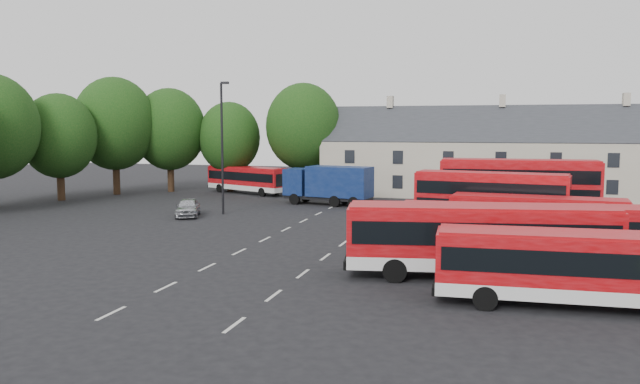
{
  "coord_description": "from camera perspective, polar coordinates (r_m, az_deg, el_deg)",
  "views": [
    {
      "loc": [
        13.78,
        -33.68,
        6.96
      ],
      "look_at": [
        1.3,
        9.87,
        2.2
      ],
      "focal_mm": 35.0,
      "sensor_mm": 36.0,
      "label": 1
    }
  ],
  "objects": [
    {
      "name": "box_truck",
      "position": [
        55.47,
        0.84,
        0.81
      ],
      "size": [
        8.21,
        3.81,
        3.46
      ],
      "rotation": [
        0.0,
        0.0,
        -0.17
      ],
      "color": "black",
      "rests_on": "ground"
    },
    {
      "name": "bus_row_d",
      "position": [
        35.32,
        15.34,
        -2.86
      ],
      "size": [
        9.8,
        2.59,
        2.75
      ],
      "rotation": [
        0.0,
        0.0,
        0.04
      ],
      "color": "silver",
      "rests_on": "ground"
    },
    {
      "name": "bus_row_a",
      "position": [
        25.86,
        22.34,
        -6.03
      ],
      "size": [
        10.55,
        2.92,
        2.95
      ],
      "rotation": [
        0.0,
        0.0,
        0.05
      ],
      "color": "silver",
      "rests_on": "ground"
    },
    {
      "name": "bus_north",
      "position": [
        65.28,
        -6.65,
        1.32
      ],
      "size": [
        9.99,
        6.07,
        2.8
      ],
      "rotation": [
        0.0,
        0.0,
        -0.42
      ],
      "color": "silver",
      "rests_on": "ground"
    },
    {
      "name": "silver_car",
      "position": [
        49.51,
        -11.98,
        -1.38
      ],
      "size": [
        3.12,
        4.53,
        1.43
      ],
      "primitive_type": "imported",
      "rotation": [
        0.0,
        0.0,
        0.38
      ],
      "color": "#AEB0B6",
      "rests_on": "ground"
    },
    {
      "name": "lane_markings",
      "position": [
        38.06,
        -1.53,
        -4.53
      ],
      "size": [
        5.15,
        33.8,
        0.01
      ],
      "color": "beige",
      "rests_on": "ground"
    },
    {
      "name": "bus_row_e",
      "position": [
        39.18,
        19.22,
        -2.05
      ],
      "size": [
        10.2,
        3.26,
        2.84
      ],
      "rotation": [
        0.0,
        0.0,
        -0.1
      ],
      "color": "silver",
      "rests_on": "ground"
    },
    {
      "name": "bus_row_b",
      "position": [
        29.5,
        14.36,
        -3.79
      ],
      "size": [
        12.3,
        4.71,
        3.4
      ],
      "rotation": [
        0.0,
        0.0,
        0.17
      ],
      "color": "silver",
      "rests_on": "ground"
    },
    {
      "name": "terrace_houses",
      "position": [
        63.75,
        16.19,
        2.97
      ],
      "size": [
        35.7,
        7.13,
        10.06
      ],
      "color": "beige",
      "rests_on": "ground"
    },
    {
      "name": "ground",
      "position": [
        37.05,
        -6.17,
        -4.87
      ],
      "size": [
        140.0,
        140.0,
        0.0
      ],
      "primitive_type": "plane",
      "color": "black",
      "rests_on": "ground"
    },
    {
      "name": "treeline",
      "position": [
        63.28,
        -17.14,
        5.48
      ],
      "size": [
        29.92,
        32.59,
        12.01
      ],
      "color": "black",
      "rests_on": "ground"
    },
    {
      "name": "bus_dd_south",
      "position": [
        42.36,
        15.32,
        -0.57
      ],
      "size": [
        9.94,
        3.65,
        3.98
      ],
      "rotation": [
        0.0,
        0.0,
        -0.15
      ],
      "color": "silver",
      "rests_on": "ground"
    },
    {
      "name": "bus_dd_north",
      "position": [
        47.82,
        17.67,
        0.49
      ],
      "size": [
        11.23,
        2.84,
        4.58
      ],
      "rotation": [
        0.0,
        0.0,
        0.02
      ],
      "color": "silver",
      "rests_on": "ground"
    },
    {
      "name": "bus_row_c",
      "position": [
        33.43,
        22.68,
        -3.28
      ],
      "size": [
        11.05,
        3.93,
        3.06
      ],
      "rotation": [
        0.0,
        0.0,
        0.14
      ],
      "color": "silver",
      "rests_on": "ground"
    },
    {
      "name": "lamppost",
      "position": [
        49.9,
        -8.92,
        4.34
      ],
      "size": [
        0.72,
        0.31,
        10.46
      ],
      "rotation": [
        0.0,
        0.0,
        0.08
      ],
      "color": "black",
      "rests_on": "ground"
    }
  ]
}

